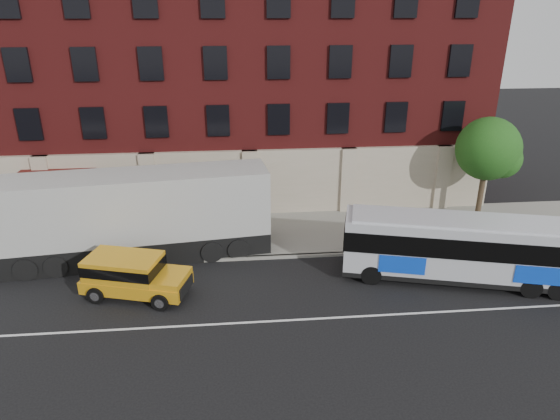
{
  "coord_description": "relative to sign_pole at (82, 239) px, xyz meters",
  "views": [
    {
      "loc": [
        -0.82,
        -16.48,
        11.97
      ],
      "look_at": [
        1.23,
        5.5,
        2.89
      ],
      "focal_mm": 31.6,
      "sensor_mm": 36.0,
      "label": 1
    }
  ],
  "objects": [
    {
      "name": "street_tree",
      "position": [
        22.04,
        3.34,
        2.96
      ],
      "size": [
        3.6,
        3.6,
        6.2
      ],
      "color": "#3C2E1E",
      "rests_on": "sidewalk"
    },
    {
      "name": "lane_line",
      "position": [
        8.5,
        -5.65,
        -1.45
      ],
      "size": [
        60.0,
        0.12,
        0.01
      ],
      "primitive_type": "cube",
      "color": "silver",
      "rests_on": "ground"
    },
    {
      "name": "shipping_container",
      "position": [
        2.48,
        0.68,
        0.77
      ],
      "size": [
        13.7,
        4.31,
        4.49
      ],
      "color": "black",
      "rests_on": "ground"
    },
    {
      "name": "building",
      "position": [
        8.49,
        10.77,
        6.13
      ],
      "size": [
        30.0,
        12.1,
        15.0
      ],
      "color": "maroon",
      "rests_on": "sidewalk"
    },
    {
      "name": "yellow_suv",
      "position": [
        2.87,
        -3.0,
        -0.38
      ],
      "size": [
        5.04,
        3.11,
        1.87
      ],
      "color": "orange",
      "rests_on": "ground"
    },
    {
      "name": "sidewalk",
      "position": [
        8.5,
        2.85,
        -1.38
      ],
      "size": [
        60.0,
        6.0,
        0.15
      ],
      "primitive_type": "cube",
      "color": "gray",
      "rests_on": "ground"
    },
    {
      "name": "sign_pole",
      "position": [
        0.0,
        0.0,
        0.0
      ],
      "size": [
        0.3,
        0.2,
        2.5
      ],
      "color": "slate",
      "rests_on": "ground"
    },
    {
      "name": "ground",
      "position": [
        8.5,
        -6.15,
        -1.45
      ],
      "size": [
        120.0,
        120.0,
        0.0
      ],
      "primitive_type": "plane",
      "color": "black",
      "rests_on": "ground"
    },
    {
      "name": "kerb",
      "position": [
        8.5,
        -0.15,
        -1.38
      ],
      "size": [
        60.0,
        0.25,
        0.15
      ],
      "primitive_type": "cube",
      "color": "gray",
      "rests_on": "ground"
    },
    {
      "name": "city_bus",
      "position": [
        18.26,
        -3.16,
        0.27
      ],
      "size": [
        11.66,
        5.27,
        3.13
      ],
      "color": "#B6B9C0",
      "rests_on": "ground"
    }
  ]
}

